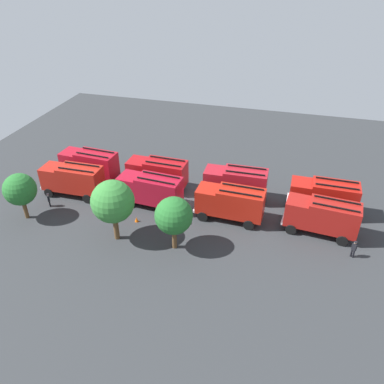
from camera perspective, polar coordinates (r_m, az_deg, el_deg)
ground_plane at (r=43.91m, az=0.00°, el=-1.55°), size 64.80×64.80×0.00m
fire_truck_0 at (r=43.53m, az=18.89°, el=-0.45°), size 7.25×2.87×3.88m
fire_truck_1 at (r=43.85m, az=6.48°, el=1.50°), size 7.24×2.84×3.88m
fire_truck_2 at (r=45.64m, az=-5.13°, el=2.89°), size 7.28×2.97×3.88m
fire_truck_3 at (r=49.09m, az=-14.90°, el=4.09°), size 7.36×3.18×3.88m
fire_truck_4 at (r=40.22m, az=18.68°, el=-3.30°), size 7.41×3.36×3.88m
fire_truck_5 at (r=40.29m, az=5.71°, el=-1.47°), size 7.29×2.98×3.88m
fire_truck_6 at (r=42.47m, az=-6.17°, el=0.41°), size 7.37×3.23×3.88m
fire_truck_7 at (r=46.26m, az=-17.21°, el=1.89°), size 7.21×2.78×3.88m
firefighter_0 at (r=45.63m, az=-20.40°, el=-1.03°), size 0.45×0.48×1.64m
firefighter_1 at (r=38.92m, az=22.80°, el=-7.68°), size 0.48×0.43×1.80m
firefighter_2 at (r=39.96m, az=-2.63°, el=-3.60°), size 0.30×0.43×1.82m
tree_0 at (r=35.42m, az=-2.72°, el=-3.54°), size 3.55×3.55×5.51m
tree_1 at (r=36.95m, az=-11.63°, el=-1.43°), size 4.14×4.14×6.42m
tree_2 at (r=43.35m, az=-24.07°, el=0.33°), size 3.36×3.36×5.21m
traffic_cone_0 at (r=41.17m, az=-8.19°, el=-4.03°), size 0.39×0.39×0.55m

